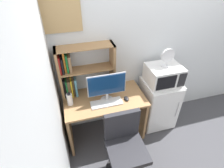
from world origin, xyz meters
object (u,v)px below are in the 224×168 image
at_px(monitor, 107,86).
at_px(wall_corkboard, 56,13).
at_px(desk_fan, 167,57).
at_px(computer_mouse, 126,99).
at_px(microwave, 164,75).
at_px(mini_fridge, 158,103).
at_px(water_bottle, 70,99).
at_px(desk_chair, 125,150).
at_px(hutch_bookshelf, 79,72).
at_px(keyboard, 107,103).

distance_m(monitor, wall_corkboard, 1.05).
bearing_deg(desk_fan, computer_mouse, -167.59).
bearing_deg(desk_fan, monitor, -175.13).
relative_size(microwave, wall_corkboard, 0.87).
height_order(monitor, mini_fridge, monitor).
bearing_deg(wall_corkboard, monitor, -36.05).
height_order(water_bottle, desk_chair, water_bottle).
bearing_deg(wall_corkboard, computer_mouse, -28.92).
xyz_separation_m(hutch_bookshelf, wall_corkboard, (-0.16, 0.09, 0.74)).
xyz_separation_m(keyboard, desk_fan, (0.90, 0.14, 0.50)).
height_order(hutch_bookshelf, microwave, hutch_bookshelf).
height_order(water_bottle, mini_fridge, water_bottle).
distance_m(keyboard, water_bottle, 0.49).
bearing_deg(water_bottle, wall_corkboard, 87.38).
relative_size(monitor, computer_mouse, 5.20).
bearing_deg(desk_chair, computer_mouse, 70.08).
xyz_separation_m(monitor, computer_mouse, (0.26, -0.06, -0.22)).
bearing_deg(wall_corkboard, desk_fan, -11.49).
relative_size(desk_chair, wall_corkboard, 1.62).
xyz_separation_m(hutch_bookshelf, microwave, (1.20, -0.18, -0.15)).
height_order(monitor, water_bottle, monitor).
bearing_deg(microwave, computer_mouse, -167.12).
height_order(mini_fridge, desk_fan, desk_fan).
height_order(keyboard, desk_chair, desk_chair).
xyz_separation_m(water_bottle, wall_corkboard, (0.01, 0.29, 1.02)).
relative_size(water_bottle, desk_fan, 0.69).
height_order(computer_mouse, mini_fridge, mini_fridge).
distance_m(mini_fridge, desk_chair, 1.05).
relative_size(keyboard, mini_fridge, 0.51).
relative_size(microwave, desk_chair, 0.53).
bearing_deg(mini_fridge, computer_mouse, -167.39).
height_order(monitor, desk_fan, desk_fan).
xyz_separation_m(mini_fridge, desk_chair, (-0.81, -0.66, -0.02)).
relative_size(keyboard, water_bottle, 2.27).
distance_m(monitor, mini_fridge, 1.06).
bearing_deg(hutch_bookshelf, desk_chair, -64.95).
xyz_separation_m(microwave, desk_fan, (-0.00, -0.01, 0.29)).
bearing_deg(computer_mouse, wall_corkboard, 151.08).
height_order(desk_chair, wall_corkboard, wall_corkboard).
bearing_deg(wall_corkboard, keyboard, -42.06).
xyz_separation_m(mini_fridge, microwave, (0.00, 0.00, 0.56)).
height_order(monitor, desk_chair, monitor).
bearing_deg(monitor, microwave, 5.24).
xyz_separation_m(computer_mouse, desk_fan, (0.62, 0.14, 0.49)).
height_order(computer_mouse, microwave, microwave).
height_order(hutch_bookshelf, wall_corkboard, wall_corkboard).
bearing_deg(desk_fan, hutch_bookshelf, 171.28).
bearing_deg(microwave, keyboard, -170.99).
bearing_deg(mini_fridge, keyboard, -171.17).
bearing_deg(water_bottle, microwave, 0.86).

